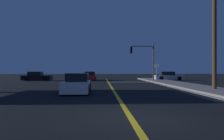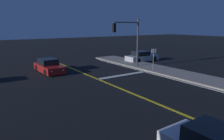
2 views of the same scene
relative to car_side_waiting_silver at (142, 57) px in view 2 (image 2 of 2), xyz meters
name	(u,v)px [view 2 (image 2 of 2)]	position (x,y,z in m)	size (l,w,h in m)	color
lane_line_center	(193,119)	(-9.44, -14.30, -0.58)	(0.20, 37.44, 0.01)	gold
stop_bar	(124,75)	(-6.60, -4.79, -0.58)	(5.68, 0.50, 0.01)	white
car_side_waiting_silver	(142,57)	(0.00, 0.00, 0.00)	(4.46, 1.91, 1.34)	#B2B5BA
car_following_oncoming_red	(49,66)	(-12.06, 0.41, 0.00)	(1.99, 4.36, 1.34)	maroon
traffic_signal_near_right	(129,36)	(-4.20, -2.49, 2.95)	(3.40, 0.28, 5.32)	#38383D
street_sign_corner	(154,56)	(-3.26, -5.29, 1.01)	(0.55, 0.14, 2.36)	slate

